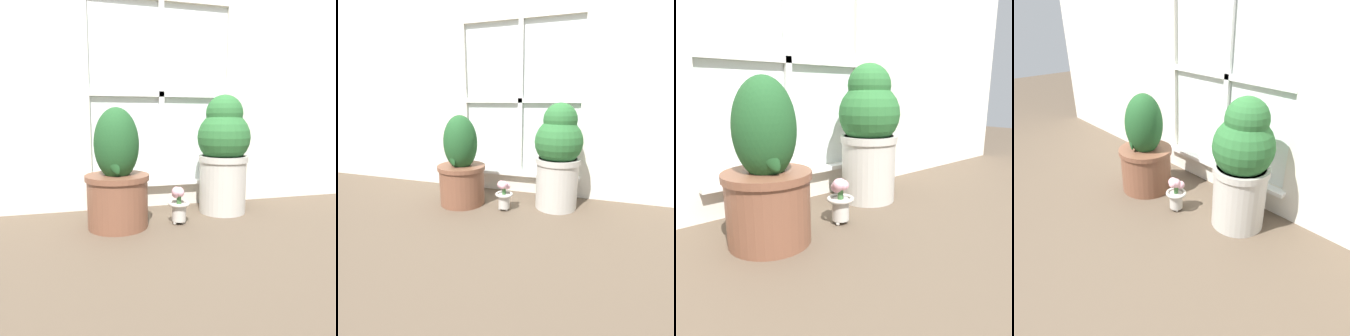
% 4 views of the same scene
% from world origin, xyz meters
% --- Properties ---
extents(ground_plane, '(10.00, 10.00, 0.00)m').
position_xyz_m(ground_plane, '(0.00, 0.00, 0.00)').
color(ground_plane, brown).
extents(potted_plant_left, '(0.36, 0.36, 0.68)m').
position_xyz_m(potted_plant_left, '(-0.35, 0.28, 0.29)').
color(potted_plant_left, brown).
rests_on(potted_plant_left, ground_plane).
extents(potted_plant_right, '(0.34, 0.34, 0.77)m').
position_xyz_m(potted_plant_right, '(0.35, 0.42, 0.40)').
color(potted_plant_right, '#B7B2A8').
rests_on(potted_plant_right, ground_plane).
extents(flower_vase, '(0.13, 0.13, 0.22)m').
position_xyz_m(flower_vase, '(-0.00, 0.24, 0.13)').
color(flower_vase, '#BCB7AD').
rests_on(flower_vase, ground_plane).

